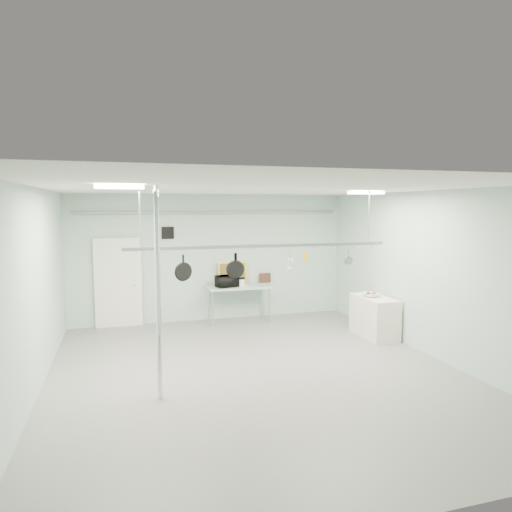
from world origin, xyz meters
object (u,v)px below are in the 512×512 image
object	(u,v)px
pot_rack	(263,244)
coffee_canister	(242,283)
skillet_mid	(235,265)
microwave	(227,281)
skillet_left	(183,267)
fruit_bowl	(371,295)
chrome_pole	(158,294)
side_cabinet	(374,317)
prep_table	(239,289)
skillet_right	(236,265)

from	to	relation	value
pot_rack	coffee_canister	xyz separation A→B (m)	(0.45, 3.21, -1.23)
pot_rack	skillet_mid	xyz separation A→B (m)	(-0.50, 0.00, -0.36)
coffee_canister	skillet_mid	bearing A→B (deg)	-106.60
pot_rack	microwave	world-z (taller)	pot_rack
skillet_left	fruit_bowl	bearing A→B (deg)	-5.29
skillet_mid	pot_rack	bearing A→B (deg)	7.09
chrome_pole	side_cabinet	xyz separation A→B (m)	(4.85, 2.00, -1.15)
side_cabinet	skillet_left	distance (m)	4.71
fruit_bowl	skillet_left	world-z (taller)	skillet_left
prep_table	coffee_canister	world-z (taller)	coffee_canister
skillet_left	pot_rack	bearing A→B (deg)	-20.29
skillet_right	fruit_bowl	bearing A→B (deg)	18.90
skillet_mid	skillet_right	distance (m)	0.02
side_cabinet	fruit_bowl	bearing A→B (deg)	147.26
coffee_canister	fruit_bowl	world-z (taller)	coffee_canister
chrome_pole	skillet_left	size ratio (longest dim) A/B	7.36
microwave	skillet_right	xyz separation A→B (m)	(-0.58, -3.26, 0.83)
pot_rack	skillet_mid	bearing A→B (deg)	180.00
fruit_bowl	skillet_mid	distance (m)	3.69
chrome_pole	skillet_mid	distance (m)	1.68
fruit_bowl	side_cabinet	bearing A→B (deg)	-32.74
prep_table	coffee_canister	distance (m)	0.20
coffee_canister	microwave	bearing A→B (deg)	172.90
pot_rack	fruit_bowl	distance (m)	3.35
chrome_pole	pot_rack	bearing A→B (deg)	25.35
microwave	chrome_pole	bearing A→B (deg)	49.65
skillet_left	skillet_right	xyz separation A→B (m)	(0.92, 0.00, 0.01)
pot_rack	fruit_bowl	xyz separation A→B (m)	(2.87, 1.15, -1.29)
chrome_pole	fruit_bowl	distance (m)	5.24
fruit_bowl	skillet_right	world-z (taller)	skillet_right
prep_table	skillet_mid	distance (m)	3.58
skillet_mid	fruit_bowl	bearing A→B (deg)	25.86
coffee_canister	skillet_right	xyz separation A→B (m)	(-0.94, -3.21, 0.88)
chrome_pole	prep_table	world-z (taller)	chrome_pole
prep_table	fruit_bowl	bearing A→B (deg)	-41.00
side_cabinet	skillet_mid	distance (m)	3.89
skillet_mid	skillet_right	size ratio (longest dim) A/B	1.04
coffee_canister	skillet_left	bearing A→B (deg)	-120.11
microwave	fruit_bowl	distance (m)	3.50
microwave	skillet_right	size ratio (longest dim) A/B	1.27
microwave	coffee_canister	bearing A→B (deg)	158.08
prep_table	pot_rack	distance (m)	3.61
microwave	skillet_mid	world-z (taller)	skillet_mid
pot_rack	skillet_left	xyz separation A→B (m)	(-1.41, 0.00, -0.36)
pot_rack	coffee_canister	world-z (taller)	pot_rack
microwave	skillet_mid	xyz separation A→B (m)	(-0.59, -3.26, 0.83)
skillet_mid	prep_table	bearing A→B (deg)	81.78
skillet_left	skillet_mid	xyz separation A→B (m)	(0.90, 0.00, 0.01)
coffee_canister	pot_rack	bearing A→B (deg)	-98.05
pot_rack	coffee_canister	distance (m)	3.47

